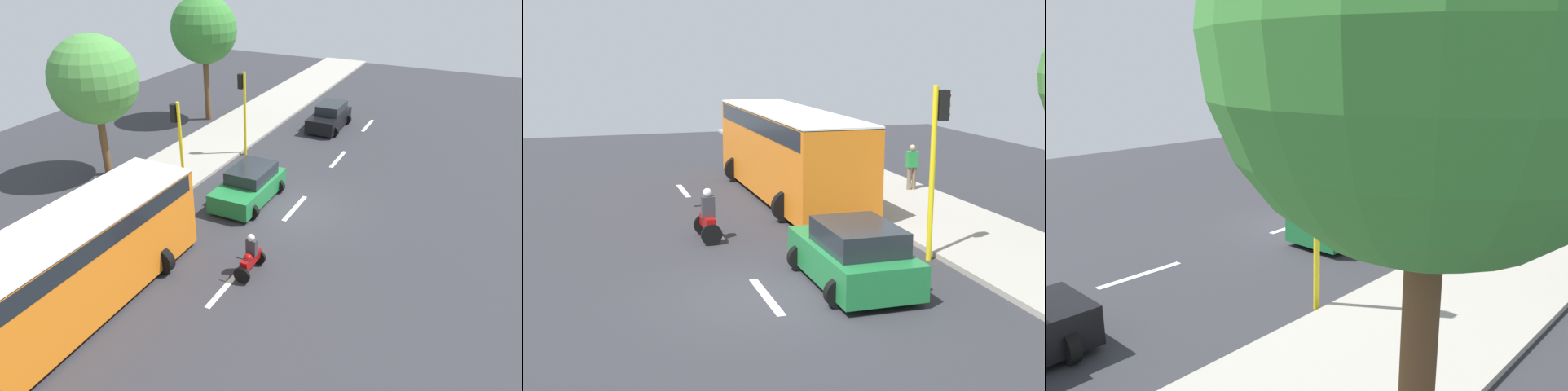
# 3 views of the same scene
# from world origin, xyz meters

# --- Properties ---
(ground_plane) EXTENTS (40.00, 60.00, 0.10)m
(ground_plane) POSITION_xyz_m (0.00, 0.00, -0.05)
(ground_plane) COLOR #2D2D33
(sidewalk) EXTENTS (4.00, 60.00, 0.15)m
(sidewalk) POSITION_xyz_m (7.00, 0.00, 0.07)
(sidewalk) COLOR #9E998E
(sidewalk) RESTS_ON ground
(lane_stripe_north) EXTENTS (0.20, 2.40, 0.01)m
(lane_stripe_north) POSITION_xyz_m (0.00, -6.00, 0.01)
(lane_stripe_north) COLOR white
(lane_stripe_north) RESTS_ON ground
(lane_stripe_mid) EXTENTS (0.20, 2.40, 0.01)m
(lane_stripe_mid) POSITION_xyz_m (0.00, 0.00, 0.01)
(lane_stripe_mid) COLOR white
(lane_stripe_mid) RESTS_ON ground
(lane_stripe_south) EXTENTS (0.20, 2.40, 0.01)m
(lane_stripe_south) POSITION_xyz_m (0.00, 6.00, 0.01)
(lane_stripe_south) COLOR white
(lane_stripe_south) RESTS_ON ground
(lane_stripe_far_south) EXTENTS (0.20, 2.40, 0.01)m
(lane_stripe_far_south) POSITION_xyz_m (0.00, 12.00, 0.01)
(lane_stripe_far_south) COLOR white
(lane_stripe_far_south) RESTS_ON ground
(car_green) EXTENTS (2.31, 4.01, 1.52)m
(car_green) POSITION_xyz_m (2.14, 0.18, 0.71)
(car_green) COLOR #1E7238
(car_green) RESTS_ON ground
(city_bus) EXTENTS (3.20, 11.00, 3.16)m
(city_bus) POSITION_xyz_m (3.50, 9.80, 1.85)
(city_bus) COLOR orange
(city_bus) RESTS_ON ground
(motorcycle) EXTENTS (0.60, 1.30, 1.53)m
(motorcycle) POSITION_xyz_m (-0.38, 4.94, 0.64)
(motorcycle) COLOR black
(motorcycle) RESTS_ON ground
(traffic_light_corner) EXTENTS (0.49, 0.24, 4.50)m
(traffic_light_corner) POSITION_xyz_m (4.85, -4.38, 2.93)
(traffic_light_corner) COLOR yellow
(traffic_light_corner) RESTS_ON ground
(traffic_light_midblock) EXTENTS (0.49, 0.24, 4.50)m
(traffic_light_midblock) POSITION_xyz_m (4.85, 1.42, 2.93)
(traffic_light_midblock) COLOR yellow
(traffic_light_midblock) RESTS_ON ground
(street_tree_center) EXTENTS (4.04, 4.04, 7.67)m
(street_tree_center) POSITION_xyz_m (9.75, -8.62, 5.62)
(street_tree_center) COLOR brown
(street_tree_center) RESTS_ON ground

